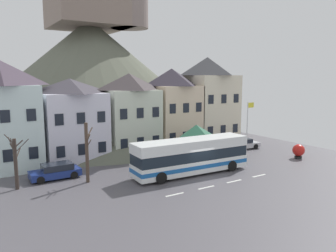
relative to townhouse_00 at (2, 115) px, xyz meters
The scene contains 20 objects.
ground_plane 19.46m from the townhouse_00, 39.49° to the right, with size 40.00×60.00×0.07m.
townhouse_00 is the anchor object (origin of this frame).
townhouse_01 6.67m from the townhouse_00, ahead, with size 6.18×6.93×8.58m.
townhouse_02 13.03m from the townhouse_00, ahead, with size 5.76×5.19×9.14m.
townhouse_03 19.01m from the townhouse_00, ahead, with size 5.54×6.28×9.77m.
townhouse_04 24.79m from the townhouse_00, ahead, with size 6.23×6.80×11.33m.
hilltop_castle 22.07m from the townhouse_00, 48.58° to the left, with size 42.28×42.28×25.40m.
transit_bus 18.10m from the townhouse_00, 36.91° to the right, with size 11.21×3.04×3.19m.
bus_shelter 18.95m from the townhouse_00, 21.74° to the right, with size 3.60×3.60×3.81m.
parked_car_00 7.95m from the townhouse_00, 58.74° to the right, with size 4.20×2.01×1.31m.
parked_car_01 19.79m from the townhouse_00, 14.25° to the right, with size 4.30×2.43×1.25m.
parked_car_02 26.57m from the townhouse_00, 11.83° to the right, with size 4.55×2.46×1.26m.
pedestrian_00 20.97m from the townhouse_00, 23.78° to the right, with size 0.31×0.29×1.52m.
pedestrian_01 24.04m from the townhouse_00, 24.00° to the right, with size 0.36×0.36×1.55m.
pedestrian_02 23.46m from the townhouse_00, 26.13° to the right, with size 0.39×0.28×1.62m.
public_bench 18.78m from the townhouse_00, 15.24° to the right, with size 1.49×0.48×0.87m.
flagpole 25.09m from the townhouse_00, 19.31° to the right, with size 0.95×0.10×6.01m.
harbour_buoy 30.31m from the townhouse_00, 23.93° to the right, with size 1.29×1.29×1.54m.
bare_tree_00 10.05m from the townhouse_00, 56.13° to the right, with size 1.00×1.72×5.04m.
bare_tree_01 7.45m from the townhouse_00, 88.75° to the right, with size 1.70×2.35×4.36m.
Camera 1 is at (-17.39, -22.12, 8.69)m, focal length 35.04 mm.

